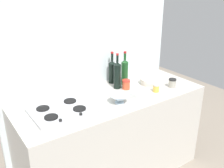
% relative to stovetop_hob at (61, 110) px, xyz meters
% --- Properties ---
extents(counter_block, '(1.80, 0.70, 0.90)m').
position_rel_stovetop_hob_xyz_m(counter_block, '(0.51, 0.02, -0.46)').
color(counter_block, beige).
rests_on(counter_block, ground).
extents(backsplash_panel, '(1.90, 0.06, 2.47)m').
position_rel_stovetop_hob_xyz_m(backsplash_panel, '(0.51, 0.40, 0.32)').
color(backsplash_panel, silver).
rests_on(backsplash_panel, ground).
extents(stovetop_hob, '(0.49, 0.39, 0.04)m').
position_rel_stovetop_hob_xyz_m(stovetop_hob, '(0.00, 0.00, 0.00)').
color(stovetop_hob, '#B2B2B7').
rests_on(stovetop_hob, counter_block).
extents(plate_stack, '(0.23, 0.23, 0.06)m').
position_rel_stovetop_hob_xyz_m(plate_stack, '(1.02, 0.03, 0.02)').
color(plate_stack, silver).
rests_on(plate_stack, counter_block).
extents(wine_bottle_leftmost, '(0.07, 0.07, 0.35)m').
position_rel_stovetop_hob_xyz_m(wine_bottle_leftmost, '(0.67, 0.14, 0.13)').
color(wine_bottle_leftmost, black).
rests_on(wine_bottle_leftmost, counter_block).
extents(wine_bottle_mid_left, '(0.07, 0.07, 0.35)m').
position_rel_stovetop_hob_xyz_m(wine_bottle_mid_left, '(0.78, 0.18, 0.13)').
color(wine_bottle_mid_left, '#19471E').
rests_on(wine_bottle_mid_left, counter_block).
extents(wine_bottle_mid_right, '(0.07, 0.07, 0.33)m').
position_rel_stovetop_hob_xyz_m(wine_bottle_mid_right, '(0.71, 0.29, 0.11)').
color(wine_bottle_mid_right, black).
rests_on(wine_bottle_mid_right, counter_block).
extents(mixing_bowl, '(0.18, 0.18, 0.08)m').
position_rel_stovetop_hob_xyz_m(mixing_bowl, '(0.49, -0.14, 0.03)').
color(mixing_bowl, silver).
rests_on(mixing_bowl, counter_block).
extents(butter_dish, '(0.15, 0.13, 0.05)m').
position_rel_stovetop_hob_xyz_m(butter_dish, '(0.69, -0.14, 0.01)').
color(butter_dish, white).
rests_on(butter_dish, counter_block).
extents(condiment_jar_front, '(0.08, 0.08, 0.09)m').
position_rel_stovetop_hob_xyz_m(condiment_jar_front, '(0.72, 0.07, 0.03)').
color(condiment_jar_front, '#C64C2D').
rests_on(condiment_jar_front, counter_block).
extents(condiment_jar_rear, '(0.08, 0.08, 0.09)m').
position_rel_stovetop_hob_xyz_m(condiment_jar_rear, '(1.13, -0.15, 0.03)').
color(condiment_jar_rear, '#9E998C').
rests_on(condiment_jar_rear, counter_block).
extents(condiment_jar_spare, '(0.06, 0.06, 0.08)m').
position_rel_stovetop_hob_xyz_m(condiment_jar_spare, '(0.92, -0.15, 0.02)').
color(condiment_jar_spare, gold).
rests_on(condiment_jar_spare, counter_block).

